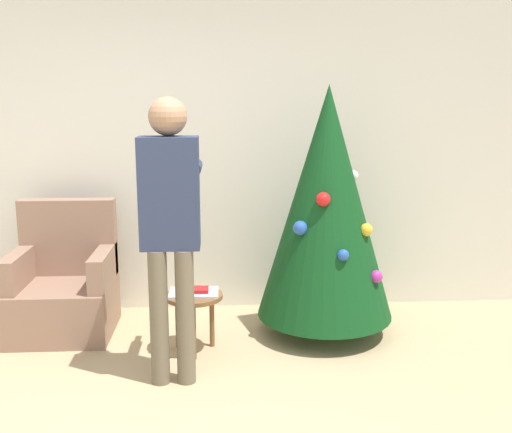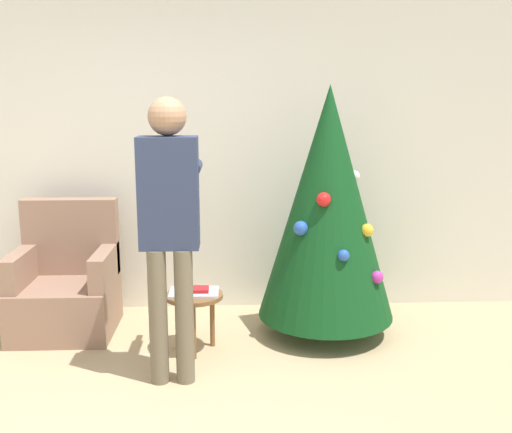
% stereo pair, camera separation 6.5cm
% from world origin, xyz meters
% --- Properties ---
extents(wall_back, '(8.00, 0.06, 2.70)m').
position_xyz_m(wall_back, '(0.00, 2.23, 1.35)').
color(wall_back, silver).
rests_on(wall_back, ground_plane).
extents(christmas_tree, '(1.04, 1.04, 1.92)m').
position_xyz_m(christmas_tree, '(1.16, 1.56, 1.03)').
color(christmas_tree, brown).
rests_on(christmas_tree, ground_plane).
extents(armchair, '(0.76, 0.71, 1.02)m').
position_xyz_m(armchair, '(-0.88, 1.70, 0.35)').
color(armchair, '#93705B').
rests_on(armchair, ground_plane).
extents(person_standing, '(0.40, 0.57, 1.83)m').
position_xyz_m(person_standing, '(0.04, 0.83, 1.10)').
color(person_standing, '#6B604C').
rests_on(person_standing, ground_plane).
extents(side_stool, '(0.41, 0.41, 0.43)m').
position_xyz_m(side_stool, '(0.16, 1.26, 0.37)').
color(side_stool, brown).
rests_on(side_stool, ground_plane).
extents(laptop, '(0.35, 0.24, 0.02)m').
position_xyz_m(laptop, '(0.16, 1.26, 0.44)').
color(laptop, silver).
rests_on(laptop, side_stool).
extents(book, '(0.21, 0.12, 0.02)m').
position_xyz_m(book, '(0.16, 1.26, 0.46)').
color(book, '#B21E23').
rests_on(book, laptop).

